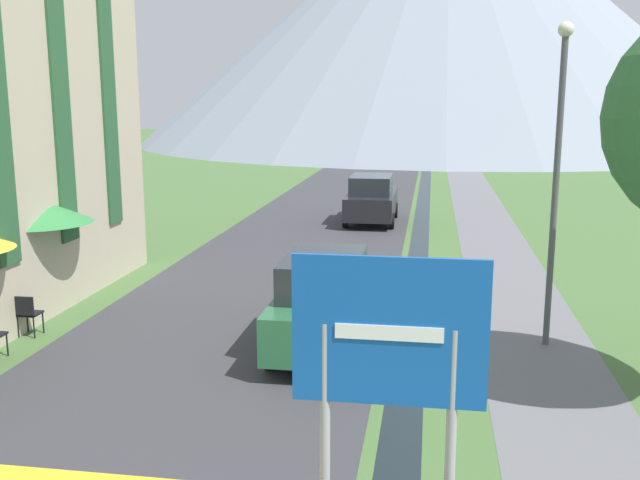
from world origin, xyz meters
TOP-DOWN VIEW (x-y plane):
  - ground_plane at (0.00, 20.00)m, footprint 160.00×160.00m
  - road at (-2.50, 30.00)m, footprint 6.40×60.00m
  - footpath at (3.60, 30.00)m, footprint 2.20×60.00m
  - drainage_channel at (1.20, 30.00)m, footprint 0.60×60.00m
  - mountain_distant at (2.46, 75.23)m, footprint 63.03×63.03m
  - road_sign at (1.18, 3.53)m, footprint 1.79×0.11m
  - parked_car_near at (-0.40, 10.16)m, footprint 1.75×4.19m
  - parked_car_far at (-0.70, 24.04)m, footprint 1.86×4.04m
  - cafe_chair_far_left at (-6.33, 9.83)m, footprint 0.40×0.40m
  - cafe_umbrella_rear_green at (-6.85, 11.38)m, footprint 2.29×2.29m
  - streetlamp at (3.80, 10.95)m, footprint 0.28×0.28m

SIDE VIEW (x-z plane):
  - ground_plane at x=0.00m, z-range 0.00..0.00m
  - drainage_channel at x=1.20m, z-range 0.00..0.00m
  - road at x=-2.50m, z-range 0.00..0.01m
  - footpath at x=3.60m, z-range 0.00..0.01m
  - cafe_chair_far_left at x=-6.33m, z-range 0.09..0.94m
  - parked_car_near at x=-0.40m, z-range 0.00..1.82m
  - parked_car_far at x=-0.70m, z-range 0.00..1.82m
  - road_sign at x=1.18m, z-range 0.58..3.87m
  - cafe_umbrella_rear_green at x=-6.85m, z-range 1.01..3.56m
  - streetlamp at x=3.80m, z-range 0.50..6.51m
  - mountain_distant at x=2.46m, z-range 0.00..27.34m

